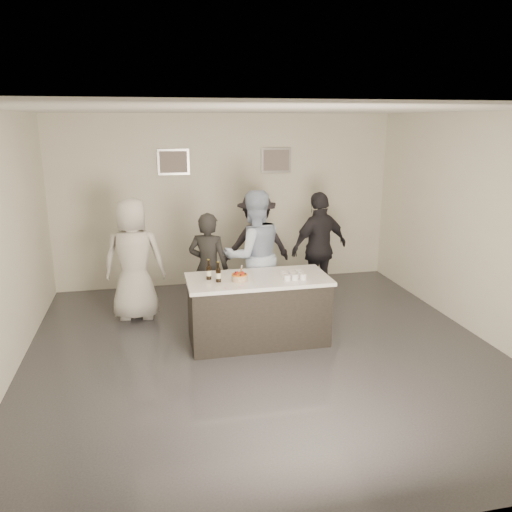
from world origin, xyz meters
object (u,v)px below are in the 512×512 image
bar_counter (258,310)px  beer_bottle_a (209,270)px  person_main_blue (254,256)px  person_guest_right (319,248)px  person_guest_back (257,244)px  person_guest_left (134,259)px  person_main_black (209,268)px  beer_bottle_b (218,272)px  cake (240,278)px

bar_counter → beer_bottle_a: size_ratio=7.15×
person_main_blue → person_guest_right: person_main_blue is taller
person_guest_back → bar_counter: bearing=74.0°
beer_bottle_a → person_guest_right: (1.94, 1.25, -0.13)m
bar_counter → person_guest_left: person_guest_left is taller
person_guest_right → person_main_black: bearing=-6.0°
beer_bottle_b → person_guest_back: person_guest_back is taller
bar_counter → person_main_black: 1.09m
bar_counter → person_main_black: (-0.55, 0.87, 0.36)m
person_guest_left → person_guest_right: 2.91m
person_guest_left → person_guest_right: (2.90, 0.11, -0.01)m
person_guest_right → cake: bearing=22.3°
beer_bottle_a → person_guest_left: 1.50m
person_guest_left → person_guest_right: bearing=-170.6°
person_main_black → person_main_blue: bearing=-156.9°
person_guest_left → bar_counter: bearing=150.4°
beer_bottle_a → person_main_black: (0.09, 0.81, -0.22)m
beer_bottle_a → person_guest_right: 2.31m
person_main_blue → person_guest_back: 1.02m
bar_counter → beer_bottle_b: beer_bottle_b is taller
person_guest_back → person_main_blue: bearing=71.0°
cake → person_main_blue: 1.01m
person_guest_left → person_guest_back: size_ratio=1.03×
cake → person_guest_right: bearing=41.7°
cake → person_guest_right: (1.56, 1.39, -0.04)m
bar_counter → person_main_blue: person_main_blue is taller
beer_bottle_a → person_guest_left: (-0.96, 1.14, -0.12)m
person_main_black → person_main_blue: (0.67, -0.02, 0.15)m
beer_bottle_a → person_main_black: 0.85m
beer_bottle_b → cake: bearing=-2.0°
person_main_black → cake: bearing=131.1°
cake → person_guest_back: (0.64, 1.92, -0.06)m
cake → person_main_black: bearing=106.6°
bar_counter → person_guest_left: 2.05m
bar_counter → person_guest_back: size_ratio=1.05×
beer_bottle_b → bar_counter: bearing=8.0°
beer_bottle_a → person_main_blue: 1.10m
bar_counter → beer_bottle_b: (-0.53, -0.08, 0.58)m
bar_counter → person_guest_back: person_guest_back is taller
bar_counter → person_main_blue: bearing=81.8°
person_guest_back → person_guest_right: bearing=146.0°
person_main_black → person_guest_back: 1.34m
person_main_black → person_main_blue: size_ratio=0.84×
person_main_blue → person_guest_back: size_ratio=1.09×
person_guest_left → person_main_black: bearing=169.9°
bar_counter → person_guest_right: bearing=45.2°
bar_counter → person_main_black: bearing=122.2°
cake → person_main_blue: bearing=67.7°
beer_bottle_a → person_guest_left: size_ratio=0.14×
person_main_black → person_guest_back: bearing=-109.4°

